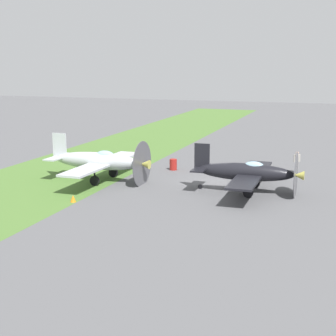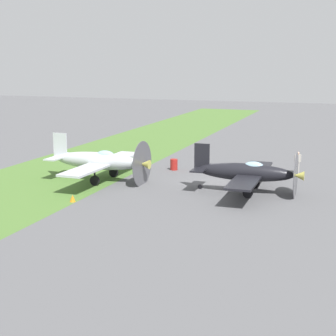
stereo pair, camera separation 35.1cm
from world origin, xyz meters
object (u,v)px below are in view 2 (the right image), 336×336
object	(u,v)px
airplane_lead	(247,172)
runway_marker_cone	(73,198)
fuel_drum	(174,165)
ground_crew_chief	(298,162)
airplane_wingman	(100,161)
supply_crate	(261,169)

from	to	relation	value
airplane_lead	runway_marker_cone	size ratio (longest dim) A/B	21.29
fuel_drum	ground_crew_chief	bearing A→B (deg)	102.22
airplane_lead	fuel_drum	xyz separation A→B (m)	(-5.54, -7.12, -0.96)
fuel_drum	runway_marker_cone	xyz separation A→B (m)	(11.60, -2.84, -0.23)
runway_marker_cone	fuel_drum	bearing A→B (deg)	166.27
airplane_wingman	runway_marker_cone	bearing A→B (deg)	11.35
airplane_wingman	ground_crew_chief	bearing A→B (deg)	120.95
airplane_lead	ground_crew_chief	size ratio (longest dim) A/B	5.41
fuel_drum	runway_marker_cone	bearing A→B (deg)	-13.73
supply_crate	fuel_drum	bearing A→B (deg)	-79.24
airplane_wingman	fuel_drum	bearing A→B (deg)	146.61
airplane_lead	runway_marker_cone	world-z (taller)	airplane_lead
airplane_wingman	supply_crate	xyz separation A→B (m)	(-6.92, 10.84, -1.18)
airplane_wingman	ground_crew_chief	size ratio (longest dim) A/B	5.78
ground_crew_chief	fuel_drum	xyz separation A→B (m)	(2.10, -9.68, -0.46)
airplane_wingman	fuel_drum	size ratio (longest dim) A/B	11.12
airplane_lead	airplane_wingman	xyz separation A→B (m)	(0.06, -11.01, 0.09)
supply_crate	ground_crew_chief	bearing A→B (deg)	105.87
airplane_wingman	runway_marker_cone	distance (m)	6.23
fuel_drum	airplane_wingman	bearing A→B (deg)	-34.79
ground_crew_chief	airplane_wingman	bearing A→B (deg)	166.34
runway_marker_cone	airplane_lead	bearing A→B (deg)	121.34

